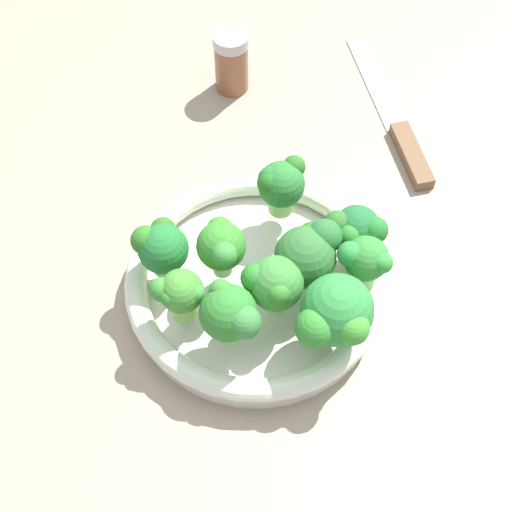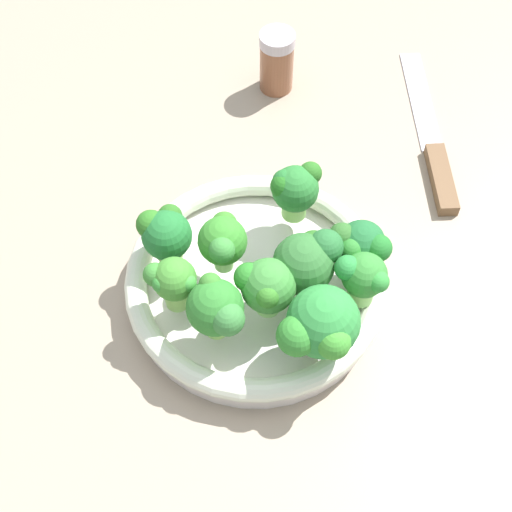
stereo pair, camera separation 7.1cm
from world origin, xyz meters
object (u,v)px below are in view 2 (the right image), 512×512
object	(u,v)px
broccoli_floret_5	(266,287)
knife	(433,149)
broccoli_floret_1	(320,326)
bowl	(256,283)
broccoli_floret_6	(363,277)
broccoli_floret_0	(165,233)
broccoli_floret_7	(307,261)
broccoli_floret_3	(296,190)
broccoli_floret_8	(173,281)
broccoli_floret_9	(360,245)
pepper_shaker	(277,61)
broccoli_floret_4	(223,241)
broccoli_floret_2	(217,309)

from	to	relation	value
broccoli_floret_5	knife	distance (cm)	31.95
broccoli_floret_1	bowl	bearing A→B (deg)	86.36
bowl	broccoli_floret_6	bearing A→B (deg)	-54.05
broccoli_floret_0	broccoli_floret_7	bearing A→B (deg)	-52.83
broccoli_floret_1	broccoli_floret_3	distance (cm)	15.63
knife	broccoli_floret_8	bearing A→B (deg)	-179.56
broccoli_floret_3	broccoli_floret_8	xyz separation A→B (cm)	(-15.80, -1.07, -0.24)
broccoli_floret_8	broccoli_floret_9	xyz separation A→B (cm)	(16.61, -7.67, -0.22)
pepper_shaker	broccoli_floret_1	bearing A→B (deg)	-123.57
bowl	knife	size ratio (longest dim) A/B	1.15
broccoli_floret_8	broccoli_floret_9	bearing A→B (deg)	-24.78
broccoli_floret_7	broccoli_floret_8	world-z (taller)	broccoli_floret_7
broccoli_floret_1	broccoli_floret_3	bearing A→B (deg)	58.04
broccoli_floret_0	knife	distance (cm)	35.22
broccoli_floret_5	broccoli_floret_4	bearing A→B (deg)	91.70
broccoli_floret_3	broccoli_floret_7	size ratio (longest dim) A/B	0.93
broccoli_floret_5	broccoli_floret_8	world-z (taller)	broccoli_floret_5
bowl	broccoli_floret_3	bearing A→B (deg)	22.75
broccoli_floret_1	pepper_shaker	xyz separation A→B (cm)	(21.66, 32.64, -4.28)
broccoli_floret_3	knife	world-z (taller)	broccoli_floret_3
broccoli_floret_0	broccoli_floret_5	world-z (taller)	broccoli_floret_5
broccoli_floret_4	broccoli_floret_7	xyz separation A→B (cm)	(5.06, -6.59, -0.33)
broccoli_floret_5	knife	bearing A→B (deg)	11.41
broccoli_floret_3	knife	xyz separation A→B (cm)	(21.05, -0.79, -7.66)
broccoli_floret_8	knife	bearing A→B (deg)	0.44
broccoli_floret_6	broccoli_floret_2	bearing A→B (deg)	157.02
broccoli_floret_7	broccoli_floret_0	bearing A→B (deg)	127.17
broccoli_floret_9	pepper_shaker	distance (cm)	31.02
broccoli_floret_1	broccoli_floret_8	bearing A→B (deg)	121.72
broccoli_floret_9	broccoli_floret_1	bearing A→B (deg)	-153.58
broccoli_floret_2	pepper_shaker	xyz separation A→B (cm)	(27.84, 25.51, -4.14)
broccoli_floret_4	broccoli_floret_3	bearing A→B (deg)	3.08
broccoli_floret_1	broccoli_floret_3	size ratio (longest dim) A/B	1.25
broccoli_floret_4	broccoli_floret_9	bearing A→B (deg)	-38.38
broccoli_floret_0	knife	size ratio (longest dim) A/B	0.25
broccoli_floret_3	knife	size ratio (longest dim) A/B	0.28
broccoli_floret_5	broccoli_floret_8	xyz separation A→B (cm)	(-6.41, 5.86, -0.10)
bowl	broccoli_floret_7	size ratio (longest dim) A/B	3.79
broccoli_floret_7	broccoli_floret_9	distance (cm)	5.58
broccoli_floret_0	broccoli_floret_1	world-z (taller)	broccoli_floret_1
broccoli_floret_2	broccoli_floret_6	distance (cm)	14.03
broccoli_floret_1	broccoli_floret_7	size ratio (longest dim) A/B	1.16
broccoli_floret_2	broccoli_floret_7	distance (cm)	9.99
bowl	broccoli_floret_0	distance (cm)	10.69
bowl	broccoli_floret_6	xyz separation A→B (cm)	(6.09, -8.40, 5.77)
broccoli_floret_5	pepper_shaker	xyz separation A→B (cm)	(22.77, 26.31, -3.92)
broccoli_floret_4	broccoli_floret_0	bearing A→B (deg)	126.65
broccoli_floret_5	broccoli_floret_3	bearing A→B (deg)	36.44
broccoli_floret_5	broccoli_floret_1	bearing A→B (deg)	-79.99
broccoli_floret_5	broccoli_floret_8	bearing A→B (deg)	137.60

